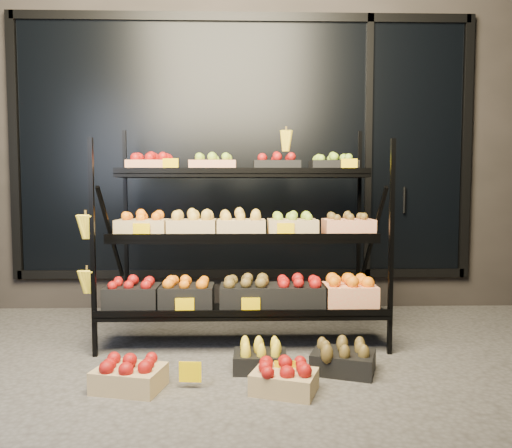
{
  "coord_description": "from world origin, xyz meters",
  "views": [
    {
      "loc": [
        -0.0,
        -3.22,
        1.15
      ],
      "look_at": [
        0.1,
        0.55,
        0.89
      ],
      "focal_mm": 35.0,
      "sensor_mm": 36.0,
      "label": 1
    }
  ],
  "objects_px": {
    "floor_crate_midright": "(284,377)",
    "display_rack": "(242,237)",
    "floor_crate_midleft": "(260,357)",
    "floor_crate_left": "(129,374)"
  },
  "relations": [
    {
      "from": "floor_crate_midright",
      "to": "display_rack",
      "type": "bearing_deg",
      "value": 122.57
    },
    {
      "from": "floor_crate_midleft",
      "to": "floor_crate_midright",
      "type": "bearing_deg",
      "value": -68.12
    },
    {
      "from": "floor_crate_left",
      "to": "floor_crate_midright",
      "type": "xyz_separation_m",
      "value": [
        0.89,
        -0.06,
        -0.0
      ]
    },
    {
      "from": "floor_crate_midright",
      "to": "floor_crate_midleft",
      "type": "bearing_deg",
      "value": 129.67
    },
    {
      "from": "floor_crate_left",
      "to": "floor_crate_midleft",
      "type": "xyz_separation_m",
      "value": [
        0.76,
        0.28,
        -0.01
      ]
    },
    {
      "from": "floor_crate_left",
      "to": "floor_crate_midright",
      "type": "height_order",
      "value": "floor_crate_left"
    },
    {
      "from": "floor_crate_left",
      "to": "floor_crate_midleft",
      "type": "height_order",
      "value": "floor_crate_left"
    },
    {
      "from": "display_rack",
      "to": "floor_crate_midleft",
      "type": "relative_size",
      "value": 6.37
    },
    {
      "from": "floor_crate_midleft",
      "to": "floor_crate_midright",
      "type": "relative_size",
      "value": 0.82
    },
    {
      "from": "floor_crate_midleft",
      "to": "floor_crate_midright",
      "type": "distance_m",
      "value": 0.37
    }
  ]
}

